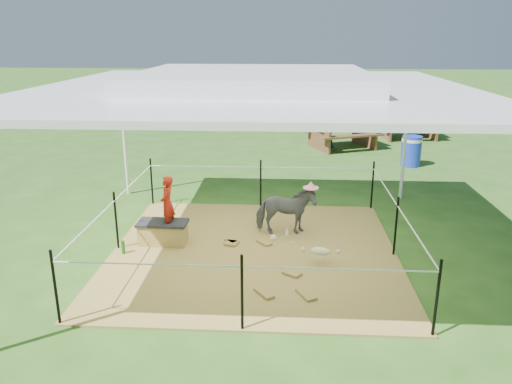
# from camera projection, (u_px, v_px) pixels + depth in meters

# --- Properties ---
(ground) EXTENTS (90.00, 90.00, 0.00)m
(ground) POSITION_uv_depth(u_px,v_px,m) (254.00, 253.00, 8.15)
(ground) COLOR #2D5919
(ground) RESTS_ON ground
(hay_patch) EXTENTS (4.60, 4.60, 0.03)m
(hay_patch) POSITION_uv_depth(u_px,v_px,m) (254.00, 252.00, 8.14)
(hay_patch) COLOR brown
(hay_patch) RESTS_ON ground
(canopy_tent) EXTENTS (6.30, 6.30, 2.90)m
(canopy_tent) POSITION_uv_depth(u_px,v_px,m) (254.00, 85.00, 7.33)
(canopy_tent) COLOR silver
(canopy_tent) RESTS_ON ground
(rope_fence) EXTENTS (4.54, 4.54, 1.00)m
(rope_fence) POSITION_uv_depth(u_px,v_px,m) (254.00, 216.00, 7.95)
(rope_fence) COLOR black
(rope_fence) RESTS_ON ground
(straw_bale) EXTENTS (0.78, 0.40, 0.34)m
(straw_bale) POSITION_uv_depth(u_px,v_px,m) (163.00, 234.00, 8.40)
(straw_bale) COLOR olive
(straw_bale) RESTS_ON hay_patch
(dark_cloth) EXTENTS (0.84, 0.45, 0.04)m
(dark_cloth) POSITION_uv_depth(u_px,v_px,m) (163.00, 223.00, 8.34)
(dark_cloth) COLOR black
(dark_cloth) RESTS_ON straw_bale
(woman) EXTENTS (0.23, 0.34, 0.93)m
(woman) POSITION_uv_depth(u_px,v_px,m) (167.00, 198.00, 8.20)
(woman) COLOR #AA1C10
(woman) RESTS_ON straw_bale
(green_bottle) EXTENTS (0.06, 0.06, 0.22)m
(green_bottle) POSITION_uv_depth(u_px,v_px,m) (123.00, 247.00, 8.02)
(green_bottle) COLOR #176819
(green_bottle) RESTS_ON hay_patch
(pony) EXTENTS (1.06, 0.57, 0.86)m
(pony) POSITION_uv_depth(u_px,v_px,m) (285.00, 211.00, 8.71)
(pony) COLOR #49494E
(pony) RESTS_ON hay_patch
(pink_hat) EXTENTS (0.27, 0.27, 0.12)m
(pink_hat) POSITION_uv_depth(u_px,v_px,m) (286.00, 184.00, 8.56)
(pink_hat) COLOR pink
(pink_hat) RESTS_ON pony
(foal) EXTENTS (0.95, 0.67, 0.48)m
(foal) POSITION_uv_depth(u_px,v_px,m) (321.00, 250.00, 7.61)
(foal) COLOR #C4B38F
(foal) RESTS_ON hay_patch
(trash_barrel) EXTENTS (0.62, 0.62, 0.81)m
(trash_barrel) POSITION_uv_depth(u_px,v_px,m) (411.00, 151.00, 13.39)
(trash_barrel) COLOR #1A38C6
(trash_barrel) RESTS_ON ground
(picnic_table_near) EXTENTS (2.46, 2.15, 0.85)m
(picnic_table_near) POSITION_uv_depth(u_px,v_px,m) (342.00, 134.00, 15.50)
(picnic_table_near) COLOR brown
(picnic_table_near) RESTS_ON ground
(picnic_table_far) EXTENTS (2.17, 1.68, 0.84)m
(picnic_table_far) POSITION_uv_depth(u_px,v_px,m) (407.00, 126.00, 16.99)
(picnic_table_far) COLOR #532F1C
(picnic_table_far) RESTS_ON ground
(distant_person) EXTENTS (0.57, 0.46, 1.11)m
(distant_person) POSITION_uv_depth(u_px,v_px,m) (326.00, 130.00, 15.52)
(distant_person) COLOR #2D53AA
(distant_person) RESTS_ON ground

